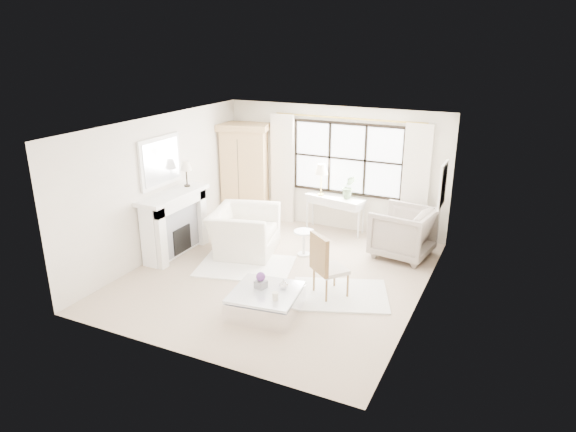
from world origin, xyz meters
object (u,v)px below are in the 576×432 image
armoire (245,172)px  club_armchair (244,231)px  coffee_table (266,302)px  console_table (335,214)px

armoire → club_armchair: armoire is taller
coffee_table → armoire: bearing=116.2°
armoire → console_table: 2.30m
club_armchair → coffee_table: bearing=-156.0°
armoire → coffee_table: armoire is taller
armoire → console_table: size_ratio=1.64×
console_table → club_armchair: club_armchair is taller
armoire → console_table: (2.18, 0.10, -0.74)m
console_table → coffee_table: 3.80m
console_table → coffee_table: (0.28, -3.78, -0.22)m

